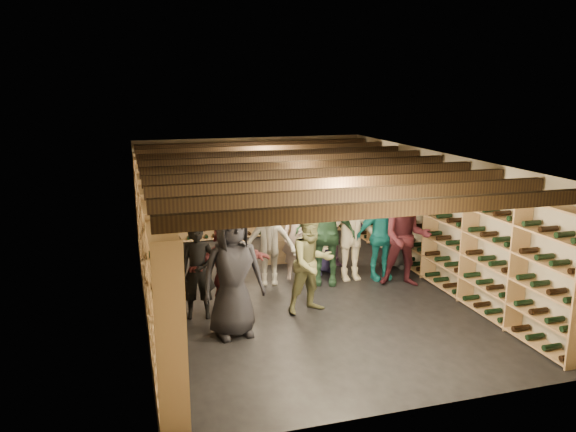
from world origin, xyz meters
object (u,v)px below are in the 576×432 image
Objects in this scene: crate_stack_right at (233,246)px; person_4 at (380,236)px; person_12 at (393,226)px; person_6 at (320,232)px; person_9 at (269,242)px; person_5 at (227,264)px; crate_loose at (319,258)px; person_0 at (233,274)px; person_8 at (406,237)px; person_3 at (352,232)px; person_11 at (328,227)px; person_10 at (325,234)px; person_1 at (198,271)px; crate_stack_left at (277,242)px; person_7 at (298,236)px; person_2 at (312,263)px.

crate_stack_right is 3.24m from person_4.
crate_stack_right is 0.34× the size of person_12.
person_9 is (-1.12, -0.42, -0.00)m from person_6.
crate_loose is at bearing 26.39° from person_5.
person_0 is at bearing -103.23° from person_9.
person_8 is at bearing -61.20° from person_4.
crate_loose is 1.50m from person_3.
person_4 is 1.06× the size of person_11.
person_10 is at bearing -105.06° from crate_loose.
person_4 is 0.97× the size of person_12.
person_0 reaches higher than person_5.
person_1 is 0.84× the size of person_8.
person_9 is (1.45, 1.14, 0.05)m from person_1.
person_3 is at bearing 169.20° from person_4.
crate_stack_left is 0.49× the size of person_12.
person_5 is (-0.61, -2.73, 0.51)m from crate_stack_right.
person_8 is at bearing -9.36° from person_7.
person_0 is 1.15× the size of person_6.
person_3 is (1.05, -1.46, 0.51)m from crate_stack_left.
person_11 is (1.46, 0.85, -0.03)m from person_9.
crate_stack_left is 0.55× the size of person_5.
person_3 reaches higher than person_5.
person_4 is 1.09× the size of person_5.
person_9 is 2.66m from person_12.
person_0 is 1.14× the size of person_4.
person_6 is at bearing 127.24° from person_3.
person_2 is 0.88× the size of person_3.
crate_stack_left is 1.44× the size of crate_stack_right.
person_1 reaches higher than crate_stack_right.
person_5 is 2.09m from person_10.
person_1 is at bearing -126.52° from person_9.
crate_loose is at bearing 154.19° from person_12.
person_4 reaches higher than person_5.
person_1 is 3.52m from person_11.
person_6 is at bearing 42.62° from person_7.
person_9 is 1.04× the size of person_11.
person_8 is 1.06× the size of person_12.
person_8 reaches higher than person_5.
crate_stack_right is 0.38× the size of person_1.
person_8 reaches higher than person_1.
person_9 is at bearing 53.42° from person_0.
person_12 reaches higher than person_6.
crate_stack_left is 0.54× the size of person_11.
person_8 reaches higher than crate_stack_right.
person_4 reaches higher than person_9.
person_8 is at bearing 11.11° from person_0.
person_0 is 2.68m from person_7.
person_7 is at bearing 42.40° from person_1.
person_0 is at bearing -172.22° from person_2.
person_0 is 3.63m from person_8.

